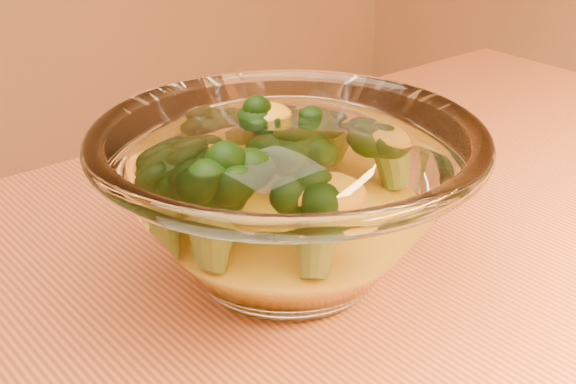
{
  "coord_description": "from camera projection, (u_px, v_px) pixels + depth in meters",
  "views": [
    {
      "loc": [
        -0.24,
        -0.23,
        1.03
      ],
      "look_at": [
        0.05,
        0.13,
        0.81
      ],
      "focal_mm": 50.0,
      "sensor_mm": 36.0,
      "label": 1
    }
  ],
  "objects": [
    {
      "name": "broccoli_heap",
      "position": [
        263.0,
        175.0,
        0.51
      ],
      "size": [
        0.16,
        0.17,
        0.08
      ],
      "color": "black",
      "rests_on": "cheese_sauce"
    },
    {
      "name": "glass_bowl",
      "position": [
        288.0,
        200.0,
        0.51
      ],
      "size": [
        0.25,
        0.25,
        0.11
      ],
      "color": "white",
      "rests_on": "table"
    },
    {
      "name": "cheese_sauce",
      "position": [
        288.0,
        232.0,
        0.52
      ],
      "size": [
        0.13,
        0.13,
        0.04
      ],
      "primitive_type": "ellipsoid",
      "color": "orange",
      "rests_on": "glass_bowl"
    }
  ]
}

